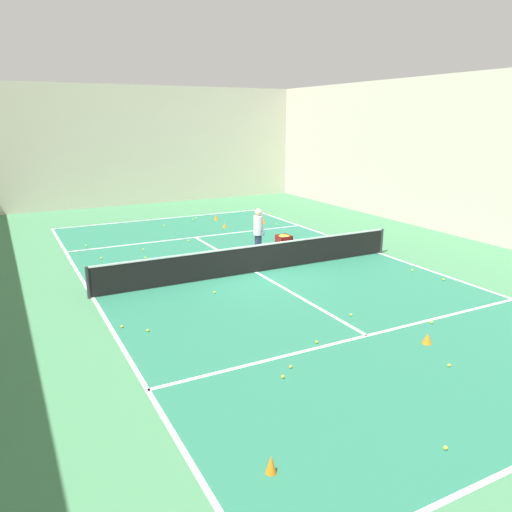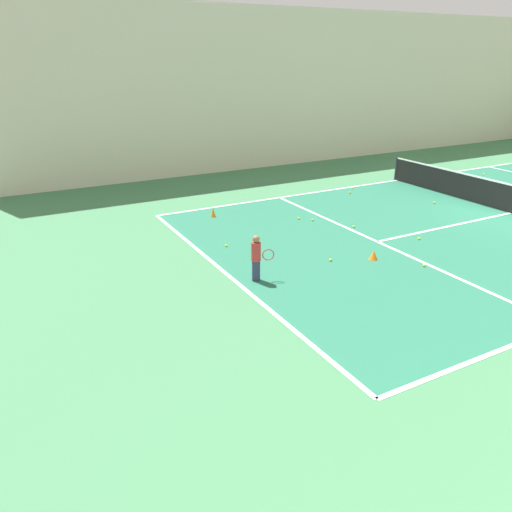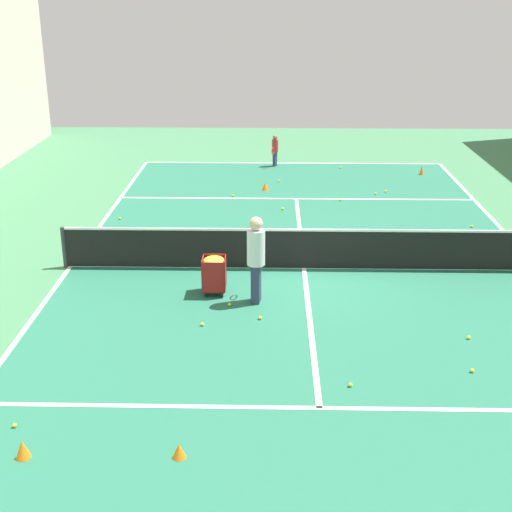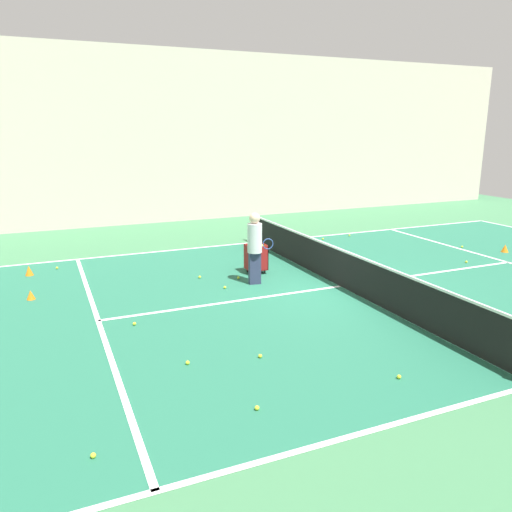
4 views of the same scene
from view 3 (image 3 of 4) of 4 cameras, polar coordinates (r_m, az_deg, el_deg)
ground_plane at (r=16.39m, az=3.87°, el=-1.03°), size 35.24×35.24×0.00m
court_playing_area at (r=16.39m, az=3.87°, el=-1.02°), size 10.81×21.12×0.00m
line_baseline_near at (r=26.49m, az=2.93°, el=7.44°), size 10.81×0.10×0.00m
line_sideline_right at (r=17.02m, az=-14.63°, el=-0.83°), size 0.10×21.12×0.00m
line_service_near at (r=21.89m, az=3.25°, el=4.60°), size 10.81×0.10×0.00m
line_service_far at (r=11.20m, az=5.10°, el=-12.02°), size 10.81×0.10×0.00m
line_centre_service at (r=16.39m, az=3.87°, el=-1.01°), size 0.10×11.62×0.00m
tennis_net at (r=16.21m, az=3.91°, el=0.62°), size 11.11×0.10×0.96m
player_near_baseline at (r=25.88m, az=1.52°, el=8.60°), size 0.29×0.57×1.13m
coach_at_net at (r=14.27m, az=0.00°, el=0.17°), size 0.41×0.71×1.82m
ball_cart at (r=14.88m, az=-3.38°, el=-0.99°), size 0.49×0.52×0.81m
training_cone_1 at (r=10.14m, az=-6.17°, el=-15.22°), size 0.19×0.19×0.22m
training_cone_2 at (r=25.41m, az=13.12°, el=6.71°), size 0.17×0.17×0.31m
training_cone_3 at (r=22.79m, az=0.75°, el=5.60°), size 0.23×0.23×0.25m
training_cone_4 at (r=10.57m, az=-18.16°, el=-14.48°), size 0.21×0.21×0.26m
tennis_ball_1 at (r=14.46m, az=-2.14°, el=-3.90°), size 0.07×0.07×0.07m
tennis_ball_2 at (r=21.76m, az=6.76°, el=4.48°), size 0.07×0.07×0.07m
tennis_ball_4 at (r=13.70m, az=16.65°, el=-6.26°), size 0.07×0.07×0.07m
tennis_ball_5 at (r=22.61m, az=9.53°, el=4.95°), size 0.07×0.07×0.07m
tennis_ball_6 at (r=11.78m, az=7.56°, el=-10.18°), size 0.07×0.07×0.07m
tennis_ball_7 at (r=19.69m, az=18.71°, el=1.77°), size 0.07×0.07×0.07m
tennis_ball_8 at (r=20.20m, az=-10.84°, el=2.98°), size 0.07×0.07×0.07m
tennis_ball_10 at (r=13.88m, az=0.33°, el=-4.96°), size 0.07×0.07×0.07m
tennis_ball_11 at (r=20.03m, az=16.89°, el=2.29°), size 0.07×0.07×0.07m
tennis_ball_12 at (r=19.04m, az=-11.09°, el=1.87°), size 0.07×0.07×0.07m
tennis_ball_13 at (r=20.74m, az=2.14°, el=3.80°), size 0.07×0.07×0.07m
tennis_ball_14 at (r=22.08m, az=-1.85°, el=4.85°), size 0.07×0.07×0.07m
tennis_ball_16 at (r=11.29m, az=-18.76°, el=-12.71°), size 0.07×0.07×0.07m
tennis_ball_19 at (r=25.82m, az=6.78°, el=7.05°), size 0.07×0.07×0.07m
tennis_ball_20 at (r=17.82m, az=10.43°, el=0.61°), size 0.07×0.07×0.07m
tennis_ball_21 at (r=13.67m, az=-4.31°, el=-5.46°), size 0.07×0.07×0.07m
tennis_ball_22 at (r=12.61m, az=16.92°, el=-8.76°), size 0.07×0.07×0.07m
tennis_ball_25 at (r=23.83m, az=1.83°, el=6.04°), size 0.07×0.07×0.07m
tennis_ball_26 at (r=22.94m, az=10.34°, el=5.13°), size 0.07×0.07×0.07m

